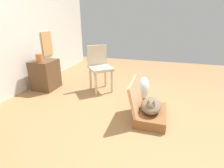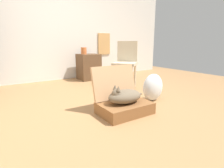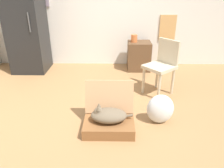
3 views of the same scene
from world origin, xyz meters
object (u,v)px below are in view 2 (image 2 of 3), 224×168
Objects in this scene: plastic_bag_white at (153,87)px; chair at (126,62)px; vase_tall at (84,51)px; cat at (124,96)px; side_table at (89,67)px; suitcase_base at (125,108)px.

plastic_bag_white is 0.46× the size of chair.
plastic_bag_white is at bearing -84.01° from vase_tall.
cat is 0.87× the size of side_table.
side_table is (0.58, 2.17, 0.07)m from cat.
cat is at bearing -102.14° from vase_tall.
vase_tall reaches higher than cat.
plastic_bag_white is 2.04m from vase_tall.
suitcase_base is 1.05× the size of side_table.
cat is 1.40m from chair.
cat is 0.59× the size of chair.
suitcase_base is 0.70m from plastic_bag_white.
plastic_bag_white is (0.67, 0.19, -0.02)m from cat.
vase_tall reaches higher than side_table.
plastic_bag_white is (0.66, 0.19, 0.13)m from suitcase_base.
vase_tall is at bearing 77.86° from cat.
suitcase_base is at bearing -2.10° from cat.
chair reaches higher than plastic_bag_white.
vase_tall is at bearing -174.60° from side_table.
side_table is at bearing 5.40° from vase_tall.
side_table reaches higher than suitcase_base.
side_table reaches higher than plastic_bag_white.
chair is at bearing 52.14° from cat.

